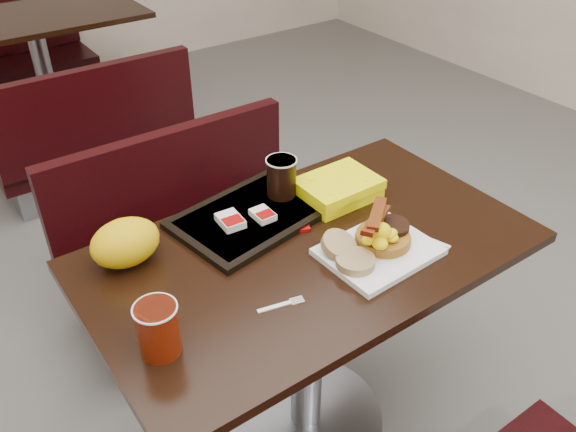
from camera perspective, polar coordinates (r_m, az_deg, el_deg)
floor at (r=2.15m, az=1.67°, el=-18.92°), size 6.00×7.00×0.01m
table_near at (r=1.87m, az=1.87°, el=-12.10°), size 1.20×0.70×0.75m
bench_near_n at (r=2.33m, az=-8.56°, el=-1.91°), size 1.00×0.46×0.72m
table_far at (r=3.93m, az=-22.11°, el=12.02°), size 1.20×0.70×0.75m
bench_far_s at (r=3.31m, az=-18.56°, el=8.36°), size 1.00×0.46×0.72m
bench_far_n at (r=4.59m, az=-24.64°, el=14.29°), size 1.00×0.46×0.72m
platter at (r=1.60m, az=8.63°, el=-3.37°), size 0.30×0.24×0.02m
pancake_stack at (r=1.61m, az=9.06°, el=-2.01°), size 0.19×0.19×0.03m
sausage_patty at (r=1.62m, az=9.90°, el=-0.91°), size 0.10×0.10×0.01m
scrambled_eggs at (r=1.56m, az=8.84°, el=-1.61°), size 0.12×0.11×0.05m
bacon_strips at (r=1.55m, az=8.40°, el=-0.24°), size 0.19×0.16×0.01m
muffin_bottom at (r=1.53m, az=6.45°, el=-4.33°), size 0.12×0.12×0.02m
muffin_top at (r=1.56m, az=4.86°, el=-2.75°), size 0.12×0.12×0.05m
coffee_cup_near at (r=1.32m, az=-12.27°, el=-10.53°), size 0.12×0.12×0.13m
fork at (r=1.43m, az=-1.33°, el=-8.66°), size 0.12×0.05×0.00m
knife at (r=1.68m, az=12.90°, el=-2.00°), size 0.06×0.15×0.00m
condiment_ketchup at (r=1.67m, az=1.34°, el=-1.15°), size 0.05×0.05×0.01m
tray at (r=1.71m, az=-3.66°, el=-0.08°), size 0.46×0.36×0.02m
hashbrown_sleeve_left at (r=1.66m, az=-5.53°, el=-0.44°), size 0.07×0.09×0.02m
hashbrown_sleeve_right at (r=1.69m, az=-2.43°, el=0.13°), size 0.05×0.07×0.02m
coffee_cup_far at (r=1.76m, az=-0.63°, el=3.70°), size 0.09×0.09×0.12m
clamshell at (r=1.80m, az=4.78°, el=2.64°), size 0.23×0.18×0.06m
paper_bag at (r=1.58m, az=-15.26°, el=-2.47°), size 0.19×0.15×0.13m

